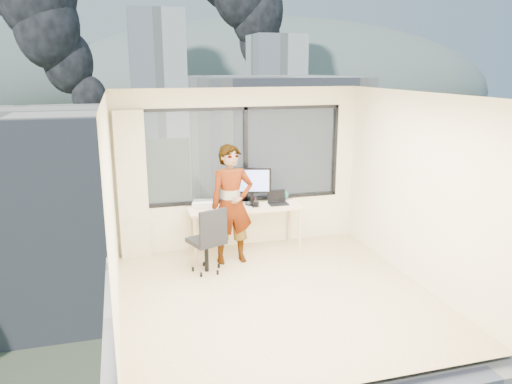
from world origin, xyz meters
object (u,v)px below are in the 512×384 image
object	(u,v)px
monitor	(252,186)
desk	(245,229)
game_console	(203,203)
laptop	(278,198)
handbag	(281,195)
chair	(206,239)
person	(232,205)

from	to	relation	value
monitor	desk	bearing A→B (deg)	-131.19
game_console	laptop	bearing A→B (deg)	2.76
desk	monitor	size ratio (longest dim) A/B	2.94
game_console	handbag	bearing A→B (deg)	11.95
desk	chair	size ratio (longest dim) A/B	1.79
handbag	person	bearing A→B (deg)	-133.73
desk	person	size ratio (longest dim) A/B	0.99
desk	game_console	world-z (taller)	game_console
laptop	handbag	distance (m)	0.22
monitor	laptop	size ratio (longest dim) A/B	1.88
game_console	person	bearing A→B (deg)	-45.91
chair	handbag	xyz separation A→B (m)	(1.42, 0.82, 0.34)
game_console	desk	bearing A→B (deg)	-4.02
monitor	game_console	world-z (taller)	monitor
person	game_console	world-z (taller)	person
chair	laptop	xyz separation A→B (m)	(1.30, 0.63, 0.35)
chair	game_console	bearing A→B (deg)	62.10
game_console	chair	bearing A→B (deg)	-82.85
desk	game_console	size ratio (longest dim) A/B	5.60
chair	laptop	world-z (taller)	chair
person	monitor	xyz separation A→B (m)	(0.45, 0.48, 0.15)
chair	game_console	world-z (taller)	chair
laptop	handbag	world-z (taller)	laptop
game_console	monitor	bearing A→B (deg)	6.02
desk	person	bearing A→B (deg)	-128.44
game_console	laptop	xyz separation A→B (m)	(1.19, -0.24, 0.06)
monitor	person	bearing A→B (deg)	-118.23
monitor	game_console	bearing A→B (deg)	-173.40
game_console	laptop	world-z (taller)	laptop
desk	monitor	bearing A→B (deg)	33.96
chair	handbag	bearing A→B (deg)	9.24
person	game_console	xyz separation A→B (m)	(-0.34, 0.59, -0.12)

